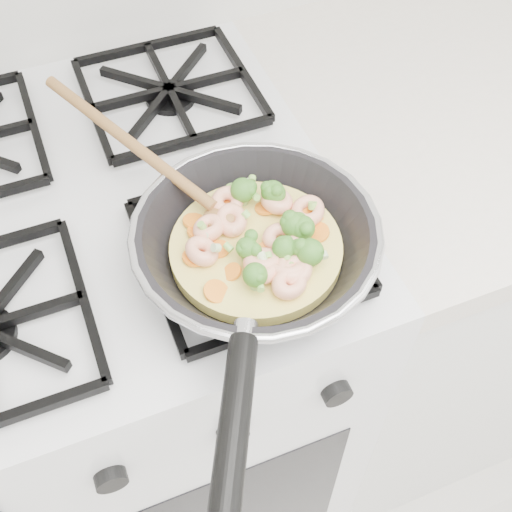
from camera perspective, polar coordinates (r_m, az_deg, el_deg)
name	(u,v)px	position (r m, az deg, el deg)	size (l,w,h in m)	color
stove	(141,369)	(1.20, -9.99, -9.61)	(0.60, 0.60, 0.92)	white
skillet	(256,245)	(0.70, -0.01, 0.95)	(0.30, 0.59, 0.09)	black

